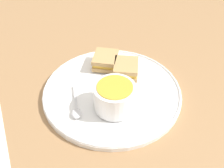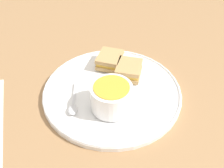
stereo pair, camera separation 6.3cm
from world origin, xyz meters
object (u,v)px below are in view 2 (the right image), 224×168
Objects in this scene: sandwich_half_near at (129,70)px; spoon at (73,107)px; soup_bowl at (112,97)px; sandwich_half_far at (110,60)px.

spoon is at bearing 26.87° from sandwich_half_near.
soup_bowl reaches higher than spoon.
spoon is at bearing -11.84° from soup_bowl.
sandwich_half_near is (-0.08, -0.11, -0.02)m from soup_bowl.
soup_bowl is 0.13m from sandwich_half_near.
spoon is at bearing 47.66° from sandwich_half_far.
sandwich_half_far is at bearing 150.56° from spoon.
sandwich_half_far is at bearing -55.72° from sandwich_half_near.
sandwich_half_far is (0.04, -0.06, 0.00)m from sandwich_half_near.
sandwich_half_near reaches higher than spoon.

